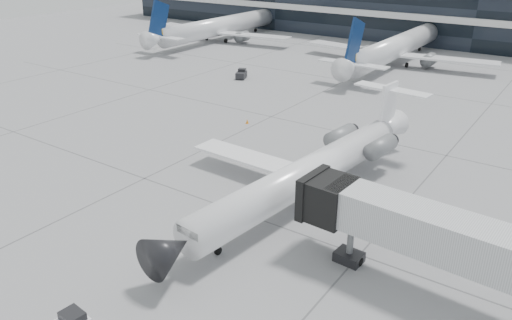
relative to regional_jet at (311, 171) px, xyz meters
The scene contains 8 objects.
ground 6.58m from the regional_jet, 124.85° to the right, with size 220.00×220.00×0.00m, color gray.
terminal 77.09m from the regional_jet, 92.61° to the left, with size 170.00×22.00×10.00m, color black.
bg_jet_left 69.68m from the regional_jet, 134.15° to the left, with size 32.00×40.00×9.60m, color white, non-canonical shape.
bg_jet_center 51.33m from the regional_jet, 102.97° to the left, with size 32.00×40.00×9.60m, color white, non-canonical shape.
regional_jet is the anchor object (origin of this frame).
jet_bridge 14.05m from the regional_jet, 27.46° to the right, with size 17.11×4.31×5.49m.
traffic_cone 18.60m from the regional_jet, 141.54° to the left, with size 0.41×0.41×0.50m.
far_tug 38.18m from the regional_jet, 134.61° to the left, with size 2.02×2.51×1.39m.
Camera 1 is at (20.02, -26.26, 18.86)m, focal length 35.00 mm.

